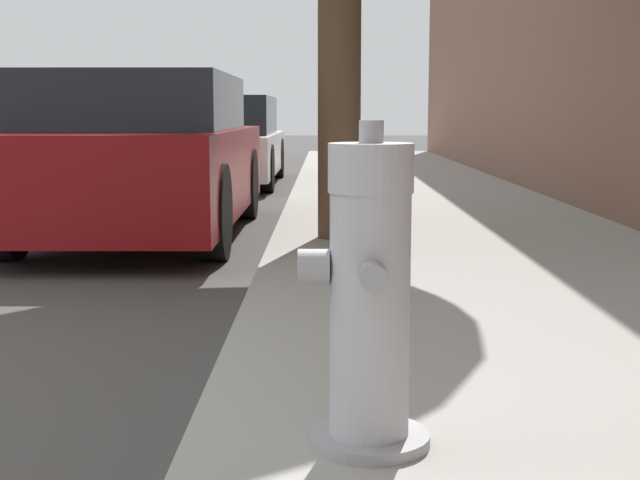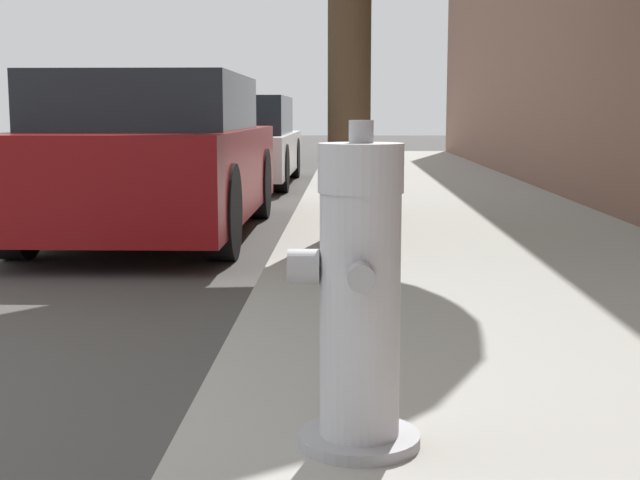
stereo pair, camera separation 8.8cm
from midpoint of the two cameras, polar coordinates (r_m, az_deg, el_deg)
The scene contains 3 objects.
fire_hydrant at distance 2.56m, azimuth 3.50°, elevation -3.91°, with size 0.39×0.38×0.94m.
parked_car_near at distance 7.91m, azimuth -10.15°, elevation 5.22°, with size 1.73×4.26×1.40m.
parked_car_mid at distance 13.52m, azimuth -5.19°, elevation 6.26°, with size 1.74×4.52×1.31m.
Camera 2 is at (2.67, -2.72, 1.08)m, focal length 50.00 mm.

